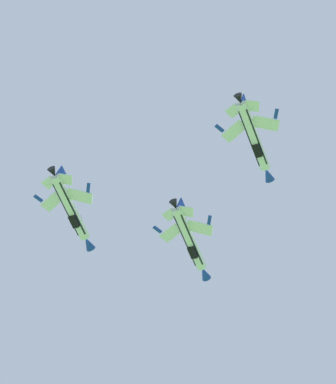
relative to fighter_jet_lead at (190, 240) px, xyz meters
name	(u,v)px	position (x,y,z in m)	size (l,w,h in m)	color
fighter_jet_lead	(190,240)	(0.00, 0.00, 0.00)	(12.23, 12.92, 4.61)	white
fighter_jet_left_wing	(71,209)	(-20.13, 0.95, -0.35)	(12.24, 12.92, 4.58)	white
fighter_jet_right_wing	(254,138)	(3.35, -19.86, 2.05)	(12.29, 12.92, 4.38)	white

